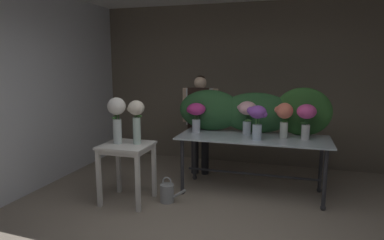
% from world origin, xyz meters
% --- Properties ---
extents(ground_plane, '(7.25, 7.25, 0.00)m').
position_xyz_m(ground_plane, '(0.00, 1.65, 0.00)').
color(ground_plane, gray).
extents(wall_back, '(5.39, 0.12, 2.84)m').
position_xyz_m(wall_back, '(0.00, 3.30, 1.42)').
color(wall_back, '#706656').
rests_on(wall_back, ground).
extents(wall_left, '(0.12, 3.42, 2.84)m').
position_xyz_m(wall_left, '(-2.69, 1.65, 1.42)').
color(wall_left, silver).
rests_on(wall_left, ground).
extents(display_table_glass, '(2.04, 0.81, 0.81)m').
position_xyz_m(display_table_glass, '(0.34, 1.79, 0.68)').
color(display_table_glass, silver).
rests_on(display_table_glass, ground).
extents(side_table_white, '(0.62, 0.58, 0.78)m').
position_xyz_m(side_table_white, '(-1.19, 1.03, 0.66)').
color(side_table_white, white).
rests_on(side_table_white, ground).
extents(florist, '(0.59, 0.24, 1.61)m').
position_xyz_m(florist, '(-0.58, 2.39, 0.99)').
color(florist, '#232328').
rests_on(florist, ground).
extents(foliage_backdrop, '(2.17, 0.31, 0.67)m').
position_xyz_m(foliage_backdrop, '(0.23, 2.08, 1.11)').
color(foliage_backdrop, '#28562D').
rests_on(foliage_backdrop, display_table_glass).
extents(vase_blush_ranunculus, '(0.28, 0.26, 0.47)m').
position_xyz_m(vase_blush_ranunculus, '(0.23, 1.91, 1.12)').
color(vase_blush_ranunculus, silver).
rests_on(vase_blush_ranunculus, display_table_glass).
extents(vase_fuchsia_freesia, '(0.25, 0.25, 0.47)m').
position_xyz_m(vase_fuchsia_freesia, '(1.01, 1.83, 1.12)').
color(vase_fuchsia_freesia, silver).
rests_on(vase_fuchsia_freesia, display_table_glass).
extents(vase_violet_tulips, '(0.27, 0.23, 0.46)m').
position_xyz_m(vase_violet_tulips, '(0.40, 1.61, 1.10)').
color(vase_violet_tulips, silver).
rests_on(vase_violet_tulips, display_table_glass).
extents(vase_magenta_lilies, '(0.28, 0.27, 0.43)m').
position_xyz_m(vase_magenta_lilies, '(-0.50, 1.86, 1.09)').
color(vase_magenta_lilies, silver).
rests_on(vase_magenta_lilies, display_table_glass).
extents(vase_coral_roses, '(0.24, 0.22, 0.48)m').
position_xyz_m(vase_coral_roses, '(0.73, 1.83, 1.11)').
color(vase_coral_roses, silver).
rests_on(vase_coral_roses, display_table_glass).
extents(vase_white_roses_tall, '(0.24, 0.23, 0.60)m').
position_xyz_m(vase_white_roses_tall, '(-1.31, 1.03, 1.16)').
color(vase_white_roses_tall, silver).
rests_on(vase_white_roses_tall, side_table_white).
extents(vase_cream_lisianthus_tall, '(0.23, 0.21, 0.56)m').
position_xyz_m(vase_cream_lisianthus_tall, '(-1.07, 1.09, 1.13)').
color(vase_cream_lisianthus_tall, silver).
rests_on(vase_cream_lisianthus_tall, side_table_white).
extents(watering_can, '(0.35, 0.18, 0.34)m').
position_xyz_m(watering_can, '(-0.68, 1.16, 0.13)').
color(watering_can, '#999EA3').
rests_on(watering_can, ground).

